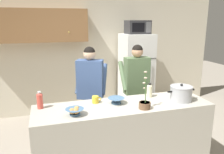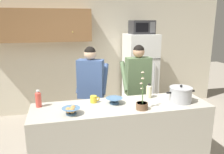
{
  "view_description": "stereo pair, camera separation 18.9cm",
  "coord_description": "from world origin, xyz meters",
  "px_view_note": "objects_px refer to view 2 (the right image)",
  "views": [
    {
      "loc": [
        -0.96,
        -2.67,
        2.01
      ],
      "look_at": [
        0.0,
        0.55,
        1.17
      ],
      "focal_mm": 36.28,
      "sensor_mm": 36.0,
      "label": 1
    },
    {
      "loc": [
        -0.78,
        -2.72,
        2.01
      ],
      "look_at": [
        0.0,
        0.55,
        1.17
      ],
      "focal_mm": 36.28,
      "sensor_mm": 36.0,
      "label": 2
    }
  ],
  "objects_px": {
    "coffee_mug": "(94,99)",
    "empty_bowl": "(114,100)",
    "bottle_mid_counter": "(149,91)",
    "microwave": "(142,27)",
    "person_near_pot": "(91,84)",
    "bread_bowl": "(71,110)",
    "person_by_sink": "(138,81)",
    "refrigerator": "(140,74)",
    "bottle_near_edge": "(38,99)",
    "cooking_pot": "(181,95)",
    "potted_orchid": "(142,104)"
  },
  "relations": [
    {
      "from": "coffee_mug",
      "to": "empty_bowl",
      "type": "bearing_deg",
      "value": -21.76
    },
    {
      "from": "empty_bowl",
      "to": "bottle_mid_counter",
      "type": "height_order",
      "value": "bottle_mid_counter"
    },
    {
      "from": "microwave",
      "to": "person_near_pot",
      "type": "xyz_separation_m",
      "value": [
        -1.24,
        -1.05,
        -0.87
      ]
    },
    {
      "from": "bread_bowl",
      "to": "bottle_mid_counter",
      "type": "xyz_separation_m",
      "value": [
        1.14,
        0.35,
        0.05
      ]
    },
    {
      "from": "person_near_pot",
      "to": "empty_bowl",
      "type": "distance_m",
      "value": 0.74
    },
    {
      "from": "microwave",
      "to": "person_by_sink",
      "type": "distance_m",
      "value": 1.42
    },
    {
      "from": "refrigerator",
      "to": "bottle_near_edge",
      "type": "distance_m",
      "value": 2.61
    },
    {
      "from": "bottle_mid_counter",
      "to": "person_by_sink",
      "type": "bearing_deg",
      "value": 86.09
    },
    {
      "from": "cooking_pot",
      "to": "bread_bowl",
      "type": "distance_m",
      "value": 1.49
    },
    {
      "from": "person_near_pot",
      "to": "empty_bowl",
      "type": "xyz_separation_m",
      "value": [
        0.21,
        -0.71,
        -0.04
      ]
    },
    {
      "from": "bottle_near_edge",
      "to": "bottle_mid_counter",
      "type": "bearing_deg",
      "value": 0.24
    },
    {
      "from": "person_near_pot",
      "to": "potted_orchid",
      "type": "xyz_separation_m",
      "value": [
        0.5,
        -0.98,
        -0.02
      ]
    },
    {
      "from": "refrigerator",
      "to": "bread_bowl",
      "type": "height_order",
      "value": "refrigerator"
    },
    {
      "from": "cooking_pot",
      "to": "bottle_near_edge",
      "type": "distance_m",
      "value": 1.9
    },
    {
      "from": "cooking_pot",
      "to": "potted_orchid",
      "type": "xyz_separation_m",
      "value": [
        -0.61,
        -0.13,
        -0.04
      ]
    },
    {
      "from": "microwave",
      "to": "potted_orchid",
      "type": "relative_size",
      "value": 0.97
    },
    {
      "from": "microwave",
      "to": "person_near_pot",
      "type": "height_order",
      "value": "microwave"
    },
    {
      "from": "bottle_near_edge",
      "to": "bread_bowl",
      "type": "bearing_deg",
      "value": -41.2
    },
    {
      "from": "bottle_mid_counter",
      "to": "person_near_pot",
      "type": "bearing_deg",
      "value": 142.31
    },
    {
      "from": "refrigerator",
      "to": "microwave",
      "type": "relative_size",
      "value": 3.62
    },
    {
      "from": "bread_bowl",
      "to": "microwave",
      "type": "bearing_deg",
      "value": 50.87
    },
    {
      "from": "microwave",
      "to": "cooking_pot",
      "type": "bearing_deg",
      "value": -93.8
    },
    {
      "from": "person_by_sink",
      "to": "potted_orchid",
      "type": "xyz_separation_m",
      "value": [
        -0.3,
        -0.99,
        -0.03
      ]
    },
    {
      "from": "microwave",
      "to": "bottle_near_edge",
      "type": "height_order",
      "value": "microwave"
    },
    {
      "from": "coffee_mug",
      "to": "bread_bowl",
      "type": "height_order",
      "value": "bread_bowl"
    },
    {
      "from": "microwave",
      "to": "bottle_mid_counter",
      "type": "relative_size",
      "value": 2.3
    },
    {
      "from": "refrigerator",
      "to": "coffee_mug",
      "type": "xyz_separation_m",
      "value": [
        -1.29,
        -1.67,
        0.1
      ]
    },
    {
      "from": "person_by_sink",
      "to": "empty_bowl",
      "type": "height_order",
      "value": "person_by_sink"
    },
    {
      "from": "bottle_near_edge",
      "to": "potted_orchid",
      "type": "height_order",
      "value": "potted_orchid"
    },
    {
      "from": "microwave",
      "to": "potted_orchid",
      "type": "bearing_deg",
      "value": -109.91
    },
    {
      "from": "person_near_pot",
      "to": "empty_bowl",
      "type": "bearing_deg",
      "value": -73.29
    },
    {
      "from": "cooking_pot",
      "to": "potted_orchid",
      "type": "height_order",
      "value": "potted_orchid"
    },
    {
      "from": "bottle_mid_counter",
      "to": "potted_orchid",
      "type": "relative_size",
      "value": 0.42
    },
    {
      "from": "coffee_mug",
      "to": "empty_bowl",
      "type": "relative_size",
      "value": 0.57
    },
    {
      "from": "bread_bowl",
      "to": "bottle_near_edge",
      "type": "xyz_separation_m",
      "value": [
        -0.39,
        0.34,
        0.06
      ]
    },
    {
      "from": "coffee_mug",
      "to": "bottle_near_edge",
      "type": "height_order",
      "value": "bottle_near_edge"
    },
    {
      "from": "bottle_near_edge",
      "to": "refrigerator",
      "type": "bearing_deg",
      "value": 39.6
    },
    {
      "from": "microwave",
      "to": "cooking_pot",
      "type": "xyz_separation_m",
      "value": [
        -0.13,
        -1.9,
        -0.85
      ]
    },
    {
      "from": "cooking_pot",
      "to": "refrigerator",
      "type": "bearing_deg",
      "value": 86.24
    },
    {
      "from": "refrigerator",
      "to": "microwave",
      "type": "distance_m",
      "value": 1.01
    },
    {
      "from": "cooking_pot",
      "to": "empty_bowl",
      "type": "bearing_deg",
      "value": 170.66
    },
    {
      "from": "cooking_pot",
      "to": "bread_bowl",
      "type": "height_order",
      "value": "cooking_pot"
    },
    {
      "from": "refrigerator",
      "to": "person_by_sink",
      "type": "relative_size",
      "value": 1.07
    },
    {
      "from": "bottle_near_edge",
      "to": "potted_orchid",
      "type": "distance_m",
      "value": 1.33
    },
    {
      "from": "person_near_pot",
      "to": "cooking_pot",
      "type": "bearing_deg",
      "value": -37.56
    },
    {
      "from": "refrigerator",
      "to": "coffee_mug",
      "type": "bearing_deg",
      "value": -127.64
    },
    {
      "from": "refrigerator",
      "to": "potted_orchid",
      "type": "height_order",
      "value": "refrigerator"
    },
    {
      "from": "empty_bowl",
      "to": "potted_orchid",
      "type": "xyz_separation_m",
      "value": [
        0.29,
        -0.28,
        0.02
      ]
    },
    {
      "from": "cooking_pot",
      "to": "empty_bowl",
      "type": "xyz_separation_m",
      "value": [
        -0.9,
        0.15,
        -0.06
      ]
    },
    {
      "from": "person_near_pot",
      "to": "bread_bowl",
      "type": "relative_size",
      "value": 7.3
    }
  ]
}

